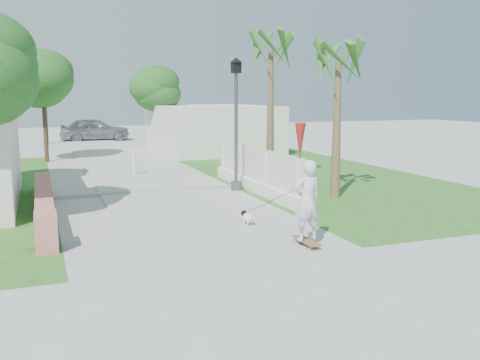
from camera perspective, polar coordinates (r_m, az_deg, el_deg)
name	(u,v)px	position (r m, az deg, el deg)	size (l,w,h in m)	color
ground	(201,238)	(12.28, -4.20, -6.18)	(90.00, 90.00, 0.00)	#B7B7B2
path_strip	(101,151)	(31.71, -14.59, 3.03)	(3.20, 36.00, 0.06)	#B7B7B2
curb	(149,192)	(17.97, -9.67, -1.22)	(6.50, 0.25, 0.10)	#999993
grass_right	(308,174)	(22.19, 7.30, 0.68)	(8.00, 20.00, 0.01)	#2A6520
pink_wall	(44,205)	(15.20, -20.18, -2.53)	(0.45, 8.20, 0.80)	#D77C6E
lattice_fence	(255,176)	(17.91, 1.64, 0.48)	(0.35, 7.00, 1.50)	white
building_right	(211,128)	(30.88, -3.09, 5.52)	(6.00, 8.00, 2.60)	silver
street_lamp	(236,119)	(18.00, -0.42, 6.55)	(0.44, 0.44, 4.44)	#59595E
bollard	(134,161)	(21.82, -11.23, 1.97)	(0.14, 0.14, 1.09)	white
patio_umbrella	(300,142)	(17.90, 6.43, 4.10)	(0.36, 0.36, 2.30)	#59595E
tree_path_left	(43,82)	(27.36, -20.27, 9.79)	(3.40, 3.40, 5.23)	#4C3826
tree_path_right	(155,90)	(32.03, -9.03, 9.48)	(3.00, 3.00, 4.79)	#4C3826
tree_path_far	(44,85)	(37.36, -20.15, 9.47)	(3.20, 3.20, 5.17)	#4C3826
palm_far	(271,59)	(19.59, 3.32, 12.76)	(1.80, 1.80, 5.30)	brown
palm_near	(338,71)	(17.01, 10.45, 11.40)	(1.80, 1.80, 4.70)	brown
skateboarder	(285,202)	(12.03, 4.81, -2.35)	(0.86, 2.79, 1.86)	olive
dog	(247,217)	(13.41, 0.77, -3.98)	(0.29, 0.53, 0.36)	silver
parked_car	(95,129)	(39.13, -15.23, 5.25)	(1.91, 4.75, 1.62)	#B2B5BA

